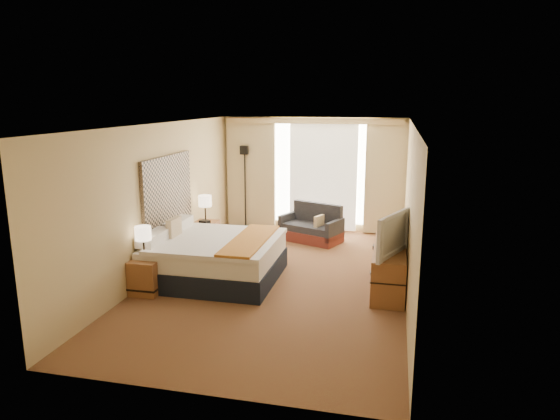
% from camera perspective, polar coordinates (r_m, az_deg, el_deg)
% --- Properties ---
extents(floor, '(4.20, 7.00, 0.02)m').
position_cam_1_polar(floor, '(8.57, -0.19, -7.88)').
color(floor, '#511717').
rests_on(floor, ground).
extents(ceiling, '(4.20, 7.00, 0.02)m').
position_cam_1_polar(ceiling, '(8.05, -0.20, 9.75)').
color(ceiling, silver).
rests_on(ceiling, wall_back).
extents(wall_back, '(4.20, 0.02, 2.60)m').
position_cam_1_polar(wall_back, '(11.60, 3.77, 4.11)').
color(wall_back, tan).
rests_on(wall_back, ground).
extents(wall_front, '(4.20, 0.02, 2.60)m').
position_cam_1_polar(wall_front, '(4.99, -9.51, -7.43)').
color(wall_front, tan).
rests_on(wall_front, ground).
extents(wall_left, '(0.02, 7.00, 2.60)m').
position_cam_1_polar(wall_left, '(8.92, -13.45, 1.26)').
color(wall_left, tan).
rests_on(wall_left, ground).
extents(wall_right, '(0.02, 7.00, 2.60)m').
position_cam_1_polar(wall_right, '(8.01, 14.59, -0.07)').
color(wall_right, tan).
rests_on(wall_right, ground).
extents(headboard, '(0.06, 1.85, 1.50)m').
position_cam_1_polar(headboard, '(9.08, -12.66, 1.36)').
color(headboard, black).
rests_on(headboard, wall_left).
extents(nightstand_left, '(0.45, 0.52, 0.55)m').
position_cam_1_polar(nightstand_left, '(8.19, -14.90, -7.28)').
color(nightstand_left, '#945736').
rests_on(nightstand_left, floor).
extents(nightstand_right, '(0.45, 0.52, 0.55)m').
position_cam_1_polar(nightstand_right, '(10.35, -8.47, -2.83)').
color(nightstand_right, '#945736').
rests_on(nightstand_right, floor).
extents(media_dresser, '(0.50, 1.80, 0.70)m').
position_cam_1_polar(media_dresser, '(8.26, 12.35, -6.42)').
color(media_dresser, '#945736').
rests_on(media_dresser, floor).
extents(window, '(2.30, 0.02, 2.30)m').
position_cam_1_polar(window, '(11.53, 4.98, 4.14)').
color(window, silver).
rests_on(window, wall_back).
extents(curtains, '(4.12, 0.19, 2.56)m').
position_cam_1_polar(curtains, '(11.47, 3.67, 4.57)').
color(curtains, '#C8B58D').
rests_on(curtains, floor).
extents(bed, '(2.09, 1.92, 1.02)m').
position_cam_1_polar(bed, '(8.55, -7.49, -5.40)').
color(bed, black).
rests_on(bed, floor).
extents(loveseat, '(1.44, 1.12, 0.79)m').
position_cam_1_polar(loveseat, '(10.79, 3.68, -2.15)').
color(loveseat, maroon).
rests_on(loveseat, floor).
extents(floor_lamp, '(0.25, 0.25, 1.94)m').
position_cam_1_polar(floor_lamp, '(11.75, -4.04, 4.58)').
color(floor_lamp, black).
rests_on(floor_lamp, floor).
extents(desk_chair, '(0.51, 0.51, 1.02)m').
position_cam_1_polar(desk_chair, '(8.82, 12.25, -4.48)').
color(desk_chair, black).
rests_on(desk_chair, floor).
extents(lamp_left, '(0.25, 0.25, 0.53)m').
position_cam_1_polar(lamp_left, '(7.98, -15.38, -2.66)').
color(lamp_left, black).
rests_on(lamp_left, nightstand_left).
extents(lamp_right, '(0.26, 0.26, 0.55)m').
position_cam_1_polar(lamp_right, '(10.16, -8.56, 0.97)').
color(lamp_right, black).
rests_on(lamp_right, nightstand_right).
extents(tissue_box, '(0.14, 0.14, 0.11)m').
position_cam_1_polar(tissue_box, '(8.14, -13.90, -4.91)').
color(tissue_box, '#92C4E2').
rests_on(tissue_box, nightstand_left).
extents(telephone, '(0.22, 0.20, 0.07)m').
position_cam_1_polar(telephone, '(10.11, -8.60, -1.37)').
color(telephone, black).
rests_on(telephone, nightstand_right).
extents(television, '(0.57, 1.09, 0.65)m').
position_cam_1_polar(television, '(7.68, 12.16, -2.60)').
color(television, black).
rests_on(television, media_dresser).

